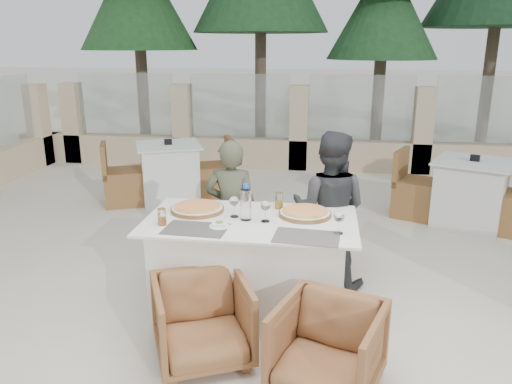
# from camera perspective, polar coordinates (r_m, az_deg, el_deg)

# --- Properties ---
(ground) EXTENTS (80.00, 80.00, 0.00)m
(ground) POSITION_cam_1_polar(r_m,az_deg,el_deg) (4.09, 0.78, -13.43)
(ground) COLOR beige
(ground) RESTS_ON ground
(sand_patch) EXTENTS (30.00, 16.00, 0.01)m
(sand_patch) POSITION_cam_1_polar(r_m,az_deg,el_deg) (17.64, 6.56, 9.81)
(sand_patch) COLOR beige
(sand_patch) RESTS_ON ground
(perimeter_wall_far) EXTENTS (10.00, 0.34, 1.60)m
(perimeter_wall_far) POSITION_cam_1_polar(r_m,az_deg,el_deg) (8.42, 4.93, 8.00)
(perimeter_wall_far) COLOR #C6B08B
(perimeter_wall_far) RESTS_ON ground
(pine_far_left) EXTENTS (2.42, 2.42, 5.50)m
(pine_far_left) POSITION_cam_1_polar(r_m,az_deg,el_deg) (11.25, -13.36, 19.74)
(pine_far_left) COLOR #204C22
(pine_far_left) RESTS_ON ground
(pine_centre) EXTENTS (2.20, 2.20, 5.00)m
(pine_centre) POSITION_cam_1_polar(r_m,az_deg,el_deg) (10.78, 14.35, 18.50)
(pine_centre) COLOR #204C26
(pine_centre) RESTS_ON ground
(dining_table) EXTENTS (1.60, 0.90, 0.77)m
(dining_table) POSITION_cam_1_polar(r_m,az_deg,el_deg) (3.92, -0.61, -8.48)
(dining_table) COLOR white
(dining_table) RESTS_ON ground
(placemat_near_left) EXTENTS (0.47, 0.32, 0.00)m
(placemat_near_left) POSITION_cam_1_polar(r_m,az_deg,el_deg) (3.61, -6.92, -4.20)
(placemat_near_left) COLOR #57524B
(placemat_near_left) RESTS_ON dining_table
(placemat_near_right) EXTENTS (0.47, 0.33, 0.00)m
(placemat_near_right) POSITION_cam_1_polar(r_m,az_deg,el_deg) (3.46, 5.80, -5.13)
(placemat_near_right) COLOR #605B52
(placemat_near_right) RESTS_ON dining_table
(pizza_left) EXTENTS (0.49, 0.49, 0.05)m
(pizza_left) POSITION_cam_1_polar(r_m,az_deg,el_deg) (3.98, -6.72, -1.81)
(pizza_left) COLOR #D84B1D
(pizza_left) RESTS_ON dining_table
(pizza_right) EXTENTS (0.45, 0.45, 0.05)m
(pizza_right) POSITION_cam_1_polar(r_m,az_deg,el_deg) (3.87, 5.62, -2.35)
(pizza_right) COLOR orange
(pizza_right) RESTS_ON dining_table
(water_bottle) EXTENTS (0.09, 0.09, 0.28)m
(water_bottle) POSITION_cam_1_polar(r_m,az_deg,el_deg) (3.73, -1.17, -1.14)
(water_bottle) COLOR #ABCFE1
(water_bottle) RESTS_ON dining_table
(wine_glass_centre) EXTENTS (0.08, 0.08, 0.18)m
(wine_glass_centre) POSITION_cam_1_polar(r_m,az_deg,el_deg) (3.81, -2.51, -1.55)
(wine_glass_centre) COLOR white
(wine_glass_centre) RESTS_ON dining_table
(wine_glass_near) EXTENTS (0.10, 0.10, 0.18)m
(wine_glass_near) POSITION_cam_1_polar(r_m,az_deg,el_deg) (3.71, 1.08, -2.06)
(wine_glass_near) COLOR white
(wine_glass_near) RESTS_ON dining_table
(wine_glass_corner) EXTENTS (0.10, 0.10, 0.18)m
(wine_glass_corner) POSITION_cam_1_polar(r_m,az_deg,el_deg) (3.52, 9.45, -3.31)
(wine_glass_corner) COLOR white
(wine_glass_corner) RESTS_ON dining_table
(beer_glass_left) EXTENTS (0.07, 0.07, 0.12)m
(beer_glass_left) POSITION_cam_1_polar(r_m,az_deg,el_deg) (3.71, -10.70, -2.80)
(beer_glass_left) COLOR orange
(beer_glass_left) RESTS_ON dining_table
(beer_glass_right) EXTENTS (0.07, 0.07, 0.13)m
(beer_glass_right) POSITION_cam_1_polar(r_m,az_deg,el_deg) (4.02, 2.65, -0.98)
(beer_glass_right) COLOR gold
(beer_glass_right) RESTS_ON dining_table
(olive_dish) EXTENTS (0.12, 0.12, 0.04)m
(olive_dish) POSITION_cam_1_polar(r_m,az_deg,el_deg) (3.63, -4.21, -3.68)
(olive_dish) COLOR white
(olive_dish) RESTS_ON dining_table
(armchair_far_left) EXTENTS (0.75, 0.76, 0.53)m
(armchair_far_left) POSITION_cam_1_polar(r_m,az_deg,el_deg) (4.80, -2.92, -5.19)
(armchair_far_left) COLOR brown
(armchair_far_left) RESTS_ON ground
(armchair_far_right) EXTENTS (0.67, 0.69, 0.54)m
(armchair_far_right) POSITION_cam_1_polar(r_m,az_deg,el_deg) (4.66, 6.20, -5.88)
(armchair_far_right) COLOR olive
(armchair_far_right) RESTS_ON ground
(armchair_near_left) EXTENTS (0.81, 0.82, 0.57)m
(armchair_near_left) POSITION_cam_1_polar(r_m,az_deg,el_deg) (3.43, -6.16, -14.44)
(armchair_near_left) COLOR brown
(armchair_near_left) RESTS_ON ground
(armchair_near_right) EXTENTS (0.77, 0.78, 0.56)m
(armchair_near_right) POSITION_cam_1_polar(r_m,az_deg,el_deg) (3.18, 8.15, -17.30)
(armchair_near_right) COLOR brown
(armchair_near_right) RESTS_ON ground
(diner_left) EXTENTS (0.47, 0.31, 1.27)m
(diner_left) POSITION_cam_1_polar(r_m,az_deg,el_deg) (4.38, -2.83, -2.20)
(diner_left) COLOR #464B36
(diner_left) RESTS_ON ground
(diner_right) EXTENTS (0.76, 0.64, 1.36)m
(diner_right) POSITION_cam_1_polar(r_m,az_deg,el_deg) (4.31, 8.36, -2.03)
(diner_right) COLOR #343639
(diner_right) RESTS_ON ground
(bg_table_a) EXTENTS (1.83, 1.39, 0.77)m
(bg_table_a) POSITION_cam_1_polar(r_m,az_deg,el_deg) (6.80, -9.84, 2.19)
(bg_table_a) COLOR white
(bg_table_a) RESTS_ON ground
(bg_table_b) EXTENTS (1.83, 1.42, 0.77)m
(bg_table_b) POSITION_cam_1_polar(r_m,az_deg,el_deg) (6.28, 23.31, -0.15)
(bg_table_b) COLOR silver
(bg_table_b) RESTS_ON ground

